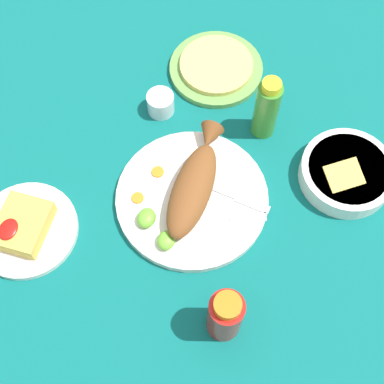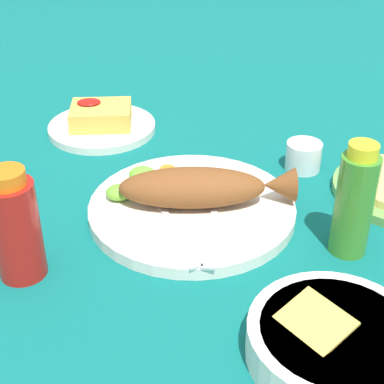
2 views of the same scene
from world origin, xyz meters
TOP-DOWN VIEW (x-y plane):
  - ground_plane at (0.00, 0.00)m, footprint 4.00×4.00m
  - main_plate at (0.00, 0.00)m, footprint 0.30×0.30m
  - fried_fish at (-0.01, 0.00)m, footprint 0.26×0.08m
  - fork_near at (-0.02, 0.07)m, footprint 0.04×0.18m
  - fork_far at (0.03, 0.07)m, footprint 0.07×0.18m
  - carrot_slice_near at (-0.03, -0.08)m, footprint 0.02×0.02m
  - carrot_slice_mid at (0.03, -0.10)m, footprint 0.02×0.02m
  - lime_wedge_main at (0.07, -0.07)m, footprint 0.04×0.04m
  - lime_wedge_side at (0.11, -0.02)m, footprint 0.04×0.03m
  - hot_sauce_bottle_red at (0.22, 0.12)m, footprint 0.06×0.06m
  - hot_sauce_bottle_green at (-0.20, 0.10)m, footprint 0.05×0.05m
  - salt_cup at (-0.19, -0.12)m, footprint 0.06×0.06m
  - side_plate_fries at (0.15, -0.29)m, footprint 0.20×0.20m
  - fries_pile at (0.15, -0.29)m, footprint 0.11×0.09m
  - guacamole_bowl at (-0.13, 0.28)m, footprint 0.19×0.19m
  - tortilla_plate at (-0.33, -0.04)m, footprint 0.21×0.21m
  - tortilla_stack at (-0.33, -0.04)m, footprint 0.16×0.16m

SIDE VIEW (x-z plane):
  - ground_plane at x=0.00m, z-range 0.00..0.00m
  - side_plate_fries at x=0.15m, z-range 0.00..0.01m
  - tortilla_plate at x=-0.33m, z-range 0.00..0.01m
  - main_plate at x=0.00m, z-range 0.00..0.02m
  - fork_near at x=-0.02m, z-range 0.02..0.02m
  - fork_far at x=0.03m, z-range 0.02..0.02m
  - carrot_slice_near at x=-0.03m, z-range 0.02..0.02m
  - carrot_slice_mid at x=0.03m, z-range 0.02..0.02m
  - tortilla_stack at x=-0.33m, z-range 0.01..0.03m
  - salt_cup at x=-0.19m, z-range 0.00..0.04m
  - guacamole_bowl at x=-0.13m, z-range 0.00..0.05m
  - lime_wedge_side at x=0.11m, z-range 0.02..0.04m
  - lime_wedge_main at x=0.07m, z-range 0.02..0.04m
  - fries_pile at x=0.15m, z-range 0.01..0.05m
  - fried_fish at x=-0.01m, z-range 0.02..0.07m
  - hot_sauce_bottle_red at x=0.22m, z-range 0.00..0.15m
  - hot_sauce_bottle_green at x=-0.20m, z-range 0.00..0.16m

